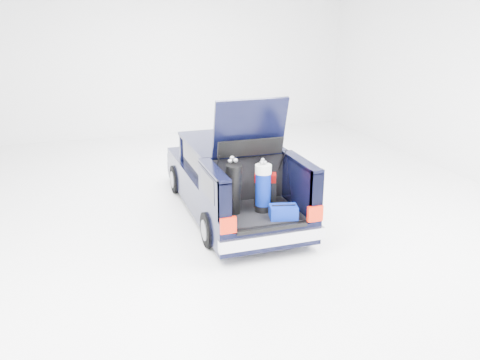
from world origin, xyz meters
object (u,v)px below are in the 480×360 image
object	(u,v)px
black_golf_bag	(233,189)
blue_golf_bag	(263,188)
blue_duffel	(283,212)
car	(230,178)
red_suitcase	(265,190)

from	to	relation	value
black_golf_bag	blue_golf_bag	bearing A→B (deg)	-6.73
blue_golf_bag	blue_duffel	size ratio (longest dim) A/B	1.84
black_golf_bag	blue_duffel	world-z (taller)	black_golf_bag
car	blue_golf_bag	xyz separation A→B (m)	(0.08, -1.60, 0.35)
red_suitcase	black_golf_bag	xyz separation A→B (m)	(-0.64, -0.18, 0.16)
red_suitcase	blue_golf_bag	world-z (taller)	blue_golf_bag
red_suitcase	blue_duffel	size ratio (longest dim) A/B	1.21
blue_golf_bag	black_golf_bag	bearing A→B (deg)	164.25
car	red_suitcase	distance (m)	1.42
car	blue_golf_bag	size ratio (longest dim) A/B	5.02
red_suitcase	blue_duffel	world-z (taller)	red_suitcase
red_suitcase	car	bearing A→B (deg)	120.81
red_suitcase	blue_golf_bag	size ratio (longest dim) A/B	0.66
car	red_suitcase	xyz separation A→B (m)	(0.20, -1.39, 0.22)
blue_golf_bag	blue_duffel	bearing A→B (deg)	-74.45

